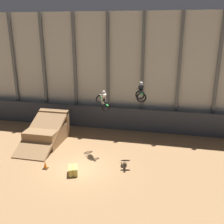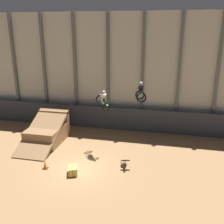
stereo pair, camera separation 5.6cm
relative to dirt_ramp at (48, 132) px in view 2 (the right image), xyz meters
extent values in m
plane|color=#9E754C|center=(4.38, -4.01, -0.87)|extent=(60.00, 60.00, 0.00)
cube|color=beige|center=(4.38, 5.14, 4.74)|extent=(32.00, 0.12, 11.22)
cube|color=slate|center=(-5.75, 4.94, 4.74)|extent=(0.28, 0.28, 11.22)
cube|color=slate|center=(-2.37, 4.94, 4.74)|extent=(0.28, 0.28, 11.22)
cube|color=slate|center=(1.00, 4.94, 4.74)|extent=(0.28, 0.28, 11.22)
cube|color=slate|center=(4.38, 4.94, 4.74)|extent=(0.28, 0.28, 11.22)
cube|color=slate|center=(7.76, 4.94, 4.74)|extent=(0.28, 0.28, 11.22)
cube|color=slate|center=(11.14, 4.94, 4.74)|extent=(0.28, 0.28, 11.22)
cube|color=slate|center=(14.52, 4.94, 4.74)|extent=(0.28, 0.28, 11.22)
cube|color=#383D47|center=(4.38, 4.17, 0.25)|extent=(31.36, 0.20, 2.25)
cube|color=#966F48|center=(0.00, -0.13, -0.15)|extent=(2.77, 3.77, 1.45)
cube|color=olive|center=(0.00, 1.51, 0.33)|extent=(2.82, 0.50, 2.41)
cube|color=#9E754C|center=(0.00, -0.94, 0.33)|extent=(2.82, 5.47, 2.59)
torus|color=black|center=(4.88, 0.05, 3.34)|extent=(0.75, 0.65, 0.74)
torus|color=black|center=(5.67, -1.06, 3.02)|extent=(0.75, 0.65, 0.74)
cube|color=#B7B7BC|center=(5.32, -0.57, 3.28)|extent=(0.48, 0.57, 0.39)
cube|color=green|center=(5.25, -0.47, 3.51)|extent=(0.44, 0.51, 0.33)
cube|color=black|center=(5.47, -0.79, 3.44)|extent=(0.46, 0.56, 0.24)
cube|color=green|center=(5.76, -1.19, 3.25)|extent=(0.32, 0.38, 0.14)
cylinder|color=#B7B7BC|center=(5.01, -0.14, 3.53)|extent=(0.13, 0.15, 0.55)
cylinder|color=black|center=(5.07, -0.22, 3.75)|extent=(0.62, 0.28, 0.04)
cube|color=silver|center=(5.40, -0.69, 3.76)|extent=(0.47, 0.50, 0.52)
sphere|color=silver|center=(5.39, -0.67, 4.09)|extent=(0.39, 0.41, 0.31)
cylinder|color=silver|center=(5.23, -0.66, 3.52)|extent=(0.34, 0.42, 0.26)
cylinder|color=silver|center=(5.43, -0.52, 3.52)|extent=(0.34, 0.42, 0.26)
cylinder|color=silver|center=(5.14, -0.59, 3.83)|extent=(0.37, 0.48, 0.14)
cylinder|color=silver|center=(5.40, -0.41, 3.83)|extent=(0.37, 0.48, 0.14)
torus|color=black|center=(8.20, -0.42, 3.98)|extent=(0.75, 0.32, 0.74)
torus|color=black|center=(8.46, -1.79, 4.13)|extent=(0.75, 0.32, 0.74)
cube|color=#B7B7BC|center=(8.34, -1.14, 4.18)|extent=(0.28, 0.57, 0.33)
cube|color=green|center=(8.30, -0.95, 4.36)|extent=(0.28, 0.49, 0.29)
cube|color=black|center=(8.37, -1.34, 4.42)|extent=(0.26, 0.59, 0.18)
cube|color=green|center=(8.47, -1.86, 4.40)|extent=(0.20, 0.38, 0.10)
cylinder|color=#B7B7BC|center=(8.23, -0.57, 4.24)|extent=(0.11, 0.31, 0.51)
cylinder|color=black|center=(8.23, -0.58, 4.48)|extent=(0.64, 0.22, 0.04)
cube|color=black|center=(8.33, -1.12, 4.68)|extent=(0.33, 0.32, 0.53)
sphere|color=silver|center=(8.31, -0.98, 4.99)|extent=(0.31, 0.33, 0.29)
cylinder|color=black|center=(8.21, -1.11, 4.41)|extent=(0.18, 0.40, 0.36)
cylinder|color=black|center=(8.44, -1.06, 4.41)|extent=(0.18, 0.40, 0.36)
cylinder|color=black|center=(8.13, -0.91, 4.67)|extent=(0.17, 0.51, 0.30)
cylinder|color=black|center=(8.44, -0.85, 4.67)|extent=(0.17, 0.51, 0.30)
cube|color=black|center=(1.95, -4.55, -0.86)|extent=(0.36, 0.36, 0.03)
cone|color=orange|center=(1.95, -4.55, -0.57)|extent=(0.28, 0.28, 0.55)
cube|color=#CCB751|center=(4.18, -4.82, -0.59)|extent=(0.88, 1.05, 0.56)
cube|color=#996623|center=(4.18, -4.82, -0.59)|extent=(0.35, 0.87, 0.57)
camera|label=1|loc=(10.30, -19.94, 8.91)|focal=42.00mm
camera|label=2|loc=(10.35, -19.93, 8.91)|focal=42.00mm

